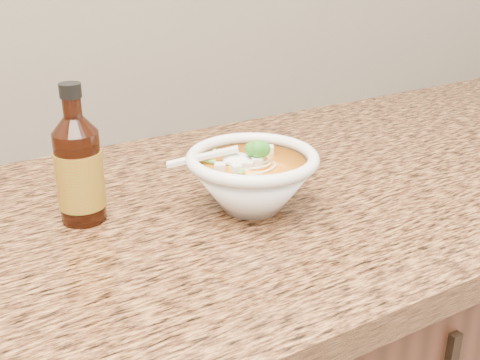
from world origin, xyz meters
TOP-DOWN VIEW (x-y plane):
  - soup_bowl at (0.38, 1.62)m, footprint 0.20×0.18m
  - hot_sauce_bottle at (0.17, 1.71)m, footprint 0.07×0.07m

SIDE VIEW (x-z plane):
  - soup_bowl at x=0.38m, z-range 0.89..0.99m
  - hot_sauce_bottle at x=0.17m, z-range 0.88..1.07m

